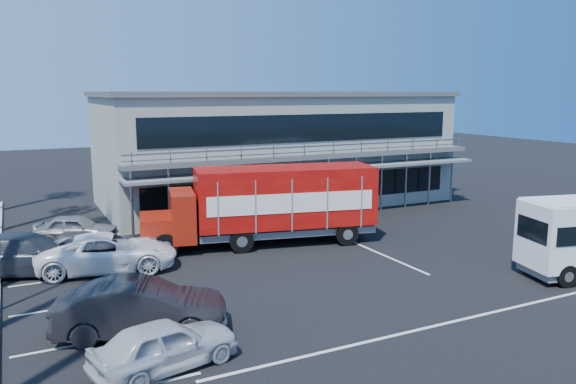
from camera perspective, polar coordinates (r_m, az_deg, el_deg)
name	(u,v)px	position (r m, az deg, el deg)	size (l,w,h in m)	color
ground	(360,268)	(23.92, 7.36, -7.68)	(120.00, 120.00, 0.00)	black
building	(274,147)	(37.48, -1.43, 4.58)	(22.40, 12.00, 7.30)	gray
red_truck	(270,202)	(26.92, -1.88, -1.07)	(11.37, 4.79, 3.73)	maroon
parked_car_a	(165,345)	(15.75, -12.39, -14.90)	(1.60, 3.99, 1.36)	silver
parked_car_b	(142,308)	(17.87, -14.66, -11.34)	(1.78, 5.10, 1.68)	black
parked_car_c	(108,252)	(24.38, -17.84, -5.86)	(2.56, 5.56, 1.54)	white
parked_car_d	(27,254)	(25.13, -25.01, -5.75)	(2.29, 5.63, 1.63)	#272D35
parked_car_e	(76,229)	(29.45, -20.69, -3.50)	(1.59, 3.95, 1.34)	slate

